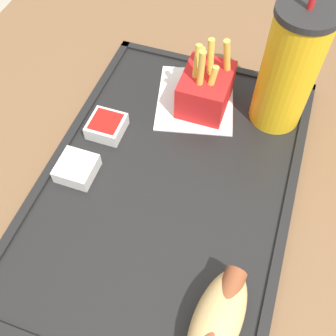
{
  "coord_description": "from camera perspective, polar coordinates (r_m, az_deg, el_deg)",
  "views": [
    {
      "loc": [
        0.28,
        0.06,
        1.17
      ],
      "look_at": [
        0.03,
        -0.03,
        0.77
      ],
      "focal_mm": 42.0,
      "sensor_mm": 36.0,
      "label": 1
    }
  ],
  "objects": [
    {
      "name": "dining_table",
      "position": [
        0.86,
        2.5,
        -14.12
      ],
      "size": [
        1.22,
        0.89,
        0.73
      ],
      "color": "brown",
      "rests_on": "ground_plane"
    },
    {
      "name": "sauce_cup_mayo",
      "position": [
        0.52,
        -13.11,
        -0.01
      ],
      "size": [
        0.05,
        0.05,
        0.02
      ],
      "color": "silver",
      "rests_on": "food_tray"
    },
    {
      "name": "soda_cup",
      "position": [
        0.54,
        17.15,
        13.49
      ],
      "size": [
        0.07,
        0.07,
        0.21
      ],
      "color": "gold",
      "rests_on": "food_tray"
    },
    {
      "name": "paper_napkin",
      "position": [
        0.6,
        3.99,
        9.95
      ],
      "size": [
        0.15,
        0.14,
        0.0
      ],
      "color": "white",
      "rests_on": "food_tray"
    },
    {
      "name": "ground_plane",
      "position": [
        1.21,
        1.83,
        -19.87
      ],
      "size": [
        8.0,
        8.0,
        0.0
      ],
      "primitive_type": "plane",
      "color": "#ADA393"
    },
    {
      "name": "hot_dog_far",
      "position": [
        0.42,
        7.21,
        -21.03
      ],
      "size": [
        0.12,
        0.06,
        0.05
      ],
      "color": "#DBB270",
      "rests_on": "food_tray"
    },
    {
      "name": "food_tray",
      "position": [
        0.52,
        0.0,
        -2.13
      ],
      "size": [
        0.47,
        0.32,
        0.01
      ],
      "color": "black",
      "rests_on": "dining_table"
    },
    {
      "name": "fries_carton",
      "position": [
        0.57,
        5.49,
        11.41
      ],
      "size": [
        0.08,
        0.07,
        0.11
      ],
      "color": "red",
      "rests_on": "food_tray"
    },
    {
      "name": "sauce_cup_ketchup",
      "position": [
        0.56,
        -8.9,
        6.06
      ],
      "size": [
        0.05,
        0.05,
        0.02
      ],
      "color": "silver",
      "rests_on": "food_tray"
    }
  ]
}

